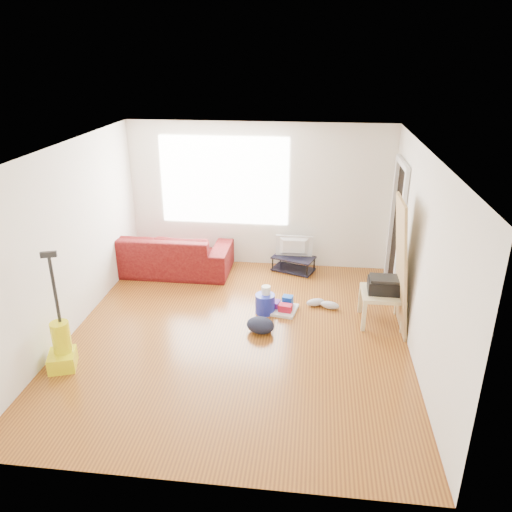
# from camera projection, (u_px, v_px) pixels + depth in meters

# --- Properties ---
(room) EXTENTS (4.51, 5.01, 2.51)m
(room) POSITION_uv_depth(u_px,v_px,m) (244.00, 246.00, 6.40)
(room) COLOR brown
(room) RESTS_ON ground
(sofa) EXTENTS (2.42, 0.95, 0.71)m
(sofa) POSITION_uv_depth(u_px,v_px,m) (162.00, 271.00, 8.72)
(sofa) COLOR #3D0209
(sofa) RESTS_ON ground
(tv_stand) EXTENTS (0.80, 0.61, 0.26)m
(tv_stand) POSITION_uv_depth(u_px,v_px,m) (293.00, 263.00, 8.66)
(tv_stand) COLOR black
(tv_stand) RESTS_ON ground
(tv) EXTENTS (0.64, 0.08, 0.37)m
(tv) POSITION_uv_depth(u_px,v_px,m) (294.00, 247.00, 8.54)
(tv) COLOR black
(tv) RESTS_ON tv_stand
(side_table) EXTENTS (0.59, 0.59, 0.47)m
(side_table) POSITION_uv_depth(u_px,v_px,m) (382.00, 297.00, 6.94)
(side_table) COLOR #D5C680
(side_table) RESTS_ON ground
(printer) EXTENTS (0.43, 0.33, 0.22)m
(printer) POSITION_uv_depth(u_px,v_px,m) (384.00, 285.00, 6.87)
(printer) COLOR black
(printer) RESTS_ON side_table
(bucket) EXTENTS (0.32, 0.32, 0.29)m
(bucket) POSITION_uv_depth(u_px,v_px,m) (265.00, 312.00, 7.34)
(bucket) COLOR #1B27AB
(bucket) RESTS_ON ground
(toilet_paper) EXTENTS (0.13, 0.13, 0.12)m
(toilet_paper) POSITION_uv_depth(u_px,v_px,m) (266.00, 299.00, 7.29)
(toilet_paper) COLOR white
(toilet_paper) RESTS_ON bucket
(cleaning_tray) EXTENTS (0.60, 0.51, 0.19)m
(cleaning_tray) POSITION_uv_depth(u_px,v_px,m) (280.00, 307.00, 7.39)
(cleaning_tray) COLOR white
(cleaning_tray) RESTS_ON ground
(backpack) EXTENTS (0.46, 0.41, 0.21)m
(backpack) POSITION_uv_depth(u_px,v_px,m) (260.00, 332.00, 6.83)
(backpack) COLOR black
(backpack) RESTS_ON ground
(sneakers) EXTENTS (0.52, 0.27, 0.12)m
(sneakers) POSITION_uv_depth(u_px,v_px,m) (323.00, 304.00, 7.47)
(sneakers) COLOR #B9B9C4
(sneakers) RESTS_ON ground
(vacuum) EXTENTS (0.41, 0.44, 1.48)m
(vacuum) POSITION_uv_depth(u_px,v_px,m) (62.00, 347.00, 6.00)
(vacuum) COLOR yellow
(vacuum) RESTS_ON ground
(door_panel) EXTENTS (0.23, 0.74, 1.85)m
(door_panel) POSITION_uv_depth(u_px,v_px,m) (394.00, 327.00, 6.94)
(door_panel) COLOR tan
(door_panel) RESTS_ON ground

